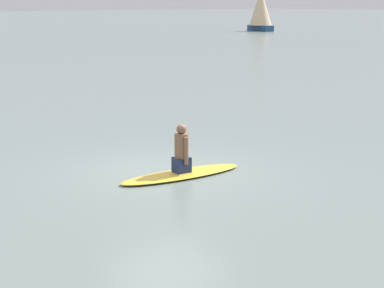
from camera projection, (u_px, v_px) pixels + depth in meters
name	position (u px, v px, depth m)	size (l,w,h in m)	color
ground_plane	(167.00, 171.00, 14.03)	(400.00, 400.00, 0.00)	slate
surfboard	(182.00, 174.00, 13.63)	(2.93, 0.76, 0.09)	gold
person_paddler	(182.00, 151.00, 13.52)	(0.36, 0.46, 1.05)	navy
sailboat_near_right	(261.00, 9.00, 76.70)	(2.97, 3.97, 5.65)	navy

